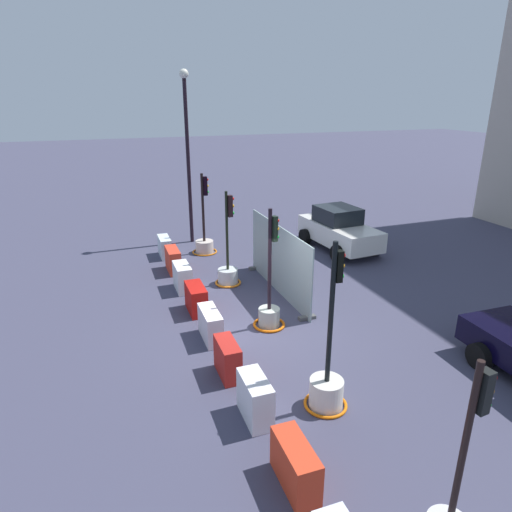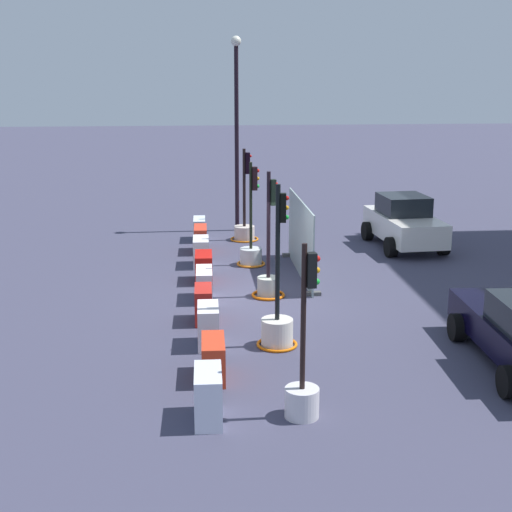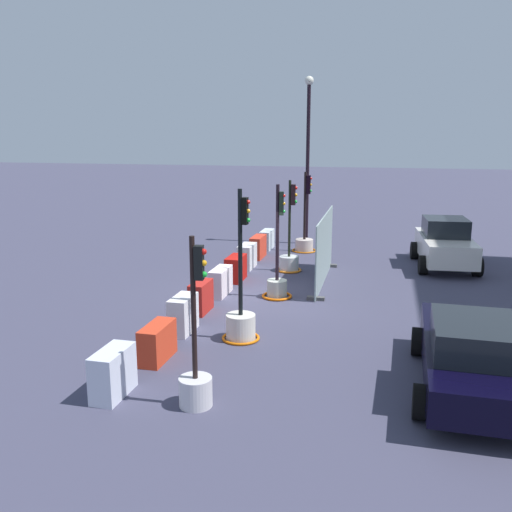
# 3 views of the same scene
# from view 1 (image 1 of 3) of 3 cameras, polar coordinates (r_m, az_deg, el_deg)

# --- Properties ---
(ground_plane) EXTENTS (120.00, 120.00, 0.00)m
(ground_plane) POSITION_cam_1_polar(r_m,az_deg,el_deg) (12.17, 0.40, -9.24)
(ground_plane) COLOR #3F3F56
(traffic_light_0) EXTENTS (0.98, 0.98, 3.15)m
(traffic_light_0) POSITION_cam_1_polar(r_m,az_deg,el_deg) (17.81, -6.59, 1.89)
(traffic_light_0) COLOR beige
(traffic_light_0) RESTS_ON ground_plane
(traffic_light_1) EXTENTS (0.86, 0.86, 3.11)m
(traffic_light_1) POSITION_cam_1_polar(r_m,az_deg,el_deg) (14.77, -3.59, -1.83)
(traffic_light_1) COLOR silver
(traffic_light_1) RESTS_ON ground_plane
(traffic_light_2) EXTENTS (0.88, 0.88, 3.27)m
(traffic_light_2) POSITION_cam_1_polar(r_m,az_deg,el_deg) (12.08, 1.73, -6.74)
(traffic_light_2) COLOR #B1B7A9
(traffic_light_2) RESTS_ON ground_plane
(traffic_light_3) EXTENTS (0.88, 0.88, 3.49)m
(traffic_light_3) POSITION_cam_1_polar(r_m,az_deg,el_deg) (9.33, 9.02, -15.91)
(traffic_light_3) COLOR silver
(traffic_light_3) RESTS_ON ground_plane
(construction_barrier_0) EXTENTS (1.10, 0.42, 0.77)m
(construction_barrier_0) POSITION_cam_1_polar(r_m,az_deg,el_deg) (17.66, -11.57, 1.15)
(construction_barrier_0) COLOR silver
(construction_barrier_0) RESTS_ON ground_plane
(construction_barrier_1) EXTENTS (1.14, 0.43, 0.83)m
(construction_barrier_1) POSITION_cam_1_polar(r_m,az_deg,el_deg) (16.07, -10.54, -0.53)
(construction_barrier_1) COLOR red
(construction_barrier_1) RESTS_ON ground_plane
(construction_barrier_2) EXTENTS (1.07, 0.48, 0.84)m
(construction_barrier_2) POSITION_cam_1_polar(r_m,az_deg,el_deg) (14.51, -9.36, -2.69)
(construction_barrier_2) COLOR white
(construction_barrier_2) RESTS_ON ground_plane
(construction_barrier_3) EXTENTS (1.07, 0.49, 0.80)m
(construction_barrier_3) POSITION_cam_1_polar(r_m,az_deg,el_deg) (13.01, -7.64, -5.43)
(construction_barrier_3) COLOR red
(construction_barrier_3) RESTS_ON ground_plane
(construction_barrier_4) EXTENTS (1.14, 0.43, 0.80)m
(construction_barrier_4) POSITION_cam_1_polar(r_m,az_deg,el_deg) (11.57, -5.83, -8.74)
(construction_barrier_4) COLOR white
(construction_barrier_4) RESTS_ON ground_plane
(construction_barrier_5) EXTENTS (0.97, 0.42, 0.82)m
(construction_barrier_5) POSITION_cam_1_polar(r_m,az_deg,el_deg) (10.16, -3.64, -12.96)
(construction_barrier_5) COLOR red
(construction_barrier_5) RESTS_ON ground_plane
(construction_barrier_6) EXTENTS (0.99, 0.47, 0.88)m
(construction_barrier_6) POSITION_cam_1_polar(r_m,az_deg,el_deg) (8.96, -0.11, -17.77)
(construction_barrier_6) COLOR white
(construction_barrier_6) RESTS_ON ground_plane
(construction_barrier_7) EXTENTS (1.10, 0.46, 0.77)m
(construction_barrier_7) POSITION_cam_1_polar(r_m,az_deg,el_deg) (7.84, 5.04, -25.04)
(construction_barrier_7) COLOR red
(construction_barrier_7) RESTS_ON ground_plane
(car_white_van) EXTENTS (3.94, 2.23, 1.72)m
(car_white_van) POSITION_cam_1_polar(r_m,az_deg,el_deg) (18.31, 10.53, 3.35)
(car_white_van) COLOR silver
(car_white_van) RESTS_ON ground_plane
(street_lamp_post) EXTENTS (0.36, 0.36, 6.87)m
(street_lamp_post) POSITION_cam_1_polar(r_m,az_deg,el_deg) (18.57, -8.75, 13.95)
(street_lamp_post) COLOR black
(street_lamp_post) RESTS_ON ground_plane
(site_fence_panel) EXTENTS (4.54, 0.50, 2.17)m
(site_fence_panel) POSITION_cam_1_polar(r_m,az_deg,el_deg) (13.97, 2.92, -0.60)
(site_fence_panel) COLOR #8EA5A4
(site_fence_panel) RESTS_ON ground_plane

